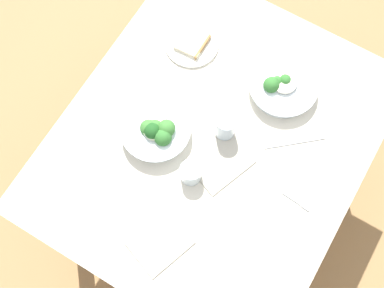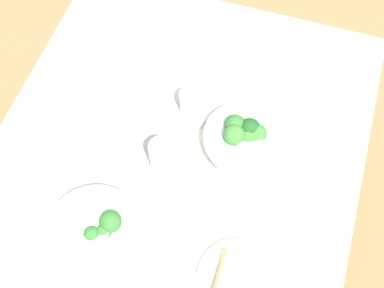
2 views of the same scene
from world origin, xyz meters
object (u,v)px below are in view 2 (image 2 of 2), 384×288
(table_knife_left, at_px, (74,170))
(fork_by_near_bowl, at_px, (67,107))
(napkin_folded_lower, at_px, (206,44))
(broccoli_bowl_near, at_px, (96,232))
(broccoli_bowl_far, at_px, (246,139))
(water_glass_side, at_px, (193,103))
(napkin_folded_upper, at_px, (162,130))
(bread_side_plate, at_px, (237,278))
(water_glass_center, at_px, (163,156))
(table_knife_right, at_px, (112,31))

(table_knife_left, bearing_deg, fork_by_near_bowl, -101.57)
(fork_by_near_bowl, xyz_separation_m, napkin_folded_lower, (-0.34, 0.32, 0.00))
(broccoli_bowl_near, distance_m, fork_by_near_bowl, 0.41)
(broccoli_bowl_far, relative_size, fork_by_near_bowl, 2.32)
(fork_by_near_bowl, bearing_deg, water_glass_side, -159.83)
(table_knife_left, distance_m, napkin_folded_upper, 0.27)
(bread_side_plate, bearing_deg, broccoli_bowl_near, -89.62)
(napkin_folded_upper, bearing_deg, bread_side_plate, 42.39)
(water_glass_center, distance_m, napkin_folded_lower, 0.44)
(water_glass_side, height_order, table_knife_left, water_glass_side)
(napkin_folded_lower, bearing_deg, broccoli_bowl_far, 33.62)
(bread_side_plate, height_order, water_glass_center, water_glass_center)
(napkin_folded_upper, bearing_deg, broccoli_bowl_far, 96.04)
(bread_side_plate, height_order, table_knife_right, bread_side_plate)
(broccoli_bowl_near, xyz_separation_m, napkin_folded_lower, (-0.68, 0.08, -0.03))
(water_glass_center, relative_size, napkin_folded_lower, 0.59)
(broccoli_bowl_far, xyz_separation_m, napkin_folded_upper, (0.02, -0.23, -0.03))
(table_knife_right, bearing_deg, broccoli_bowl_near, 172.62)
(broccoli_bowl_far, height_order, table_knife_right, broccoli_bowl_far)
(water_glass_center, bearing_deg, table_knife_right, -142.02)
(broccoli_bowl_near, xyz_separation_m, water_glass_center, (-0.24, 0.09, 0.02))
(broccoli_bowl_far, distance_m, napkin_folded_lower, 0.37)
(water_glass_side, height_order, napkin_folded_lower, water_glass_side)
(bread_side_plate, height_order, napkin_folded_lower, bread_side_plate)
(broccoli_bowl_far, height_order, napkin_folded_upper, broccoli_bowl_far)
(fork_by_near_bowl, bearing_deg, water_glass_center, 168.17)
(napkin_folded_upper, height_order, napkin_folded_lower, same)
(broccoli_bowl_near, bearing_deg, table_knife_right, -161.23)
(broccoli_bowl_far, relative_size, broccoli_bowl_near, 0.99)
(bread_side_plate, bearing_deg, broccoli_bowl_far, -168.31)
(table_knife_left, relative_size, table_knife_right, 1.11)
(water_glass_side, xyz_separation_m, napkin_folded_lower, (-0.24, -0.03, -0.04))
(water_glass_center, relative_size, table_knife_left, 0.49)
(fork_by_near_bowl, height_order, table_knife_right, same)
(table_knife_right, bearing_deg, napkin_folded_upper, -163.56)
(broccoli_bowl_far, bearing_deg, water_glass_side, -111.50)
(bread_side_plate, bearing_deg, fork_by_near_bowl, -118.94)
(water_glass_center, bearing_deg, broccoli_bowl_near, -21.37)
(bread_side_plate, distance_m, napkin_folded_lower, 0.73)
(napkin_folded_upper, bearing_deg, water_glass_side, 146.31)
(napkin_folded_upper, distance_m, napkin_folded_lower, 0.34)
(table_knife_left, bearing_deg, napkin_folded_lower, -152.98)
(fork_by_near_bowl, xyz_separation_m, table_knife_right, (-0.30, 0.02, -0.00))
(fork_by_near_bowl, distance_m, table_knife_left, 0.21)
(table_knife_right, xyz_separation_m, napkin_folded_lower, (-0.04, 0.30, 0.00))
(bread_side_plate, xyz_separation_m, fork_by_near_bowl, (-0.33, -0.60, -0.01))
(broccoli_bowl_far, relative_size, napkin_folded_upper, 1.25)
(broccoli_bowl_near, height_order, water_glass_center, water_glass_center)
(water_glass_center, relative_size, table_knife_right, 0.54)
(broccoli_bowl_far, xyz_separation_m, table_knife_left, (0.21, -0.42, -0.03))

